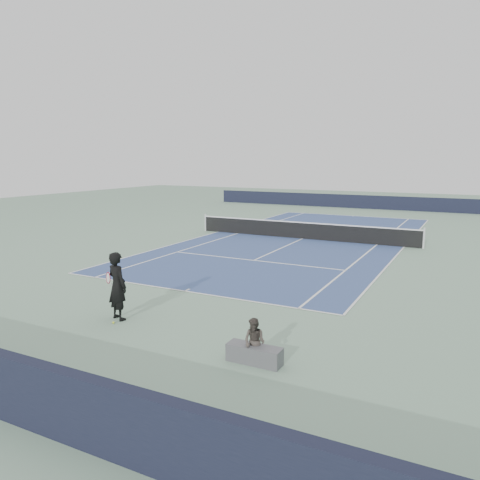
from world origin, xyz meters
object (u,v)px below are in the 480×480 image
at_px(tennis_net, 303,230).
at_px(tennis_player, 117,286).
at_px(spectator_bench, 254,348).
at_px(tennis_ball, 113,323).

xyz_separation_m(tennis_net, tennis_player, (-0.11, -15.05, 0.47)).
height_order(tennis_net, tennis_player, tennis_player).
relative_size(tennis_player, spectator_bench, 1.50).
distance_m(tennis_net, spectator_bench, 16.54).
distance_m(tennis_net, tennis_ball, 15.42).
bearing_deg(tennis_ball, tennis_player, 108.97).
bearing_deg(spectator_bench, tennis_player, 169.62).
xyz_separation_m(tennis_net, spectator_bench, (4.54, -15.90, -0.15)).
relative_size(tennis_player, tennis_ball, 30.83).
bearing_deg(tennis_ball, tennis_net, 90.04).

